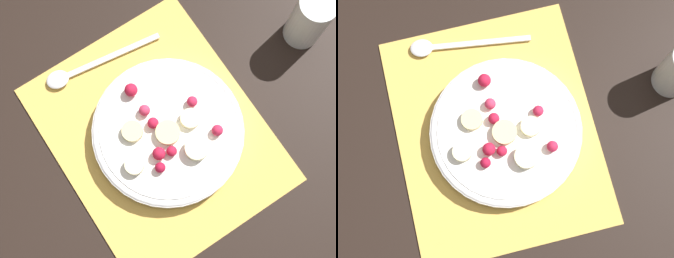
% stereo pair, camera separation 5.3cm
% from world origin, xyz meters
% --- Properties ---
extents(ground_plane, '(3.00, 3.00, 0.00)m').
position_xyz_m(ground_plane, '(0.00, 0.00, 0.00)').
color(ground_plane, black).
extents(placemat, '(0.38, 0.31, 0.01)m').
position_xyz_m(placemat, '(0.00, 0.00, 0.00)').
color(placemat, '#E0B251').
rests_on(placemat, ground_plane).
extents(fruit_bowl, '(0.24, 0.24, 0.05)m').
position_xyz_m(fruit_bowl, '(-0.01, -0.01, 0.02)').
color(fruit_bowl, white).
rests_on(fruit_bowl, placemat).
extents(spoon, '(0.05, 0.20, 0.01)m').
position_xyz_m(spoon, '(0.16, 0.05, 0.01)').
color(spoon, silver).
rests_on(spoon, placemat).
extents(drinking_glass, '(0.06, 0.06, 0.10)m').
position_xyz_m(drinking_glass, '(0.01, -0.30, 0.05)').
color(drinking_glass, white).
rests_on(drinking_glass, ground_plane).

